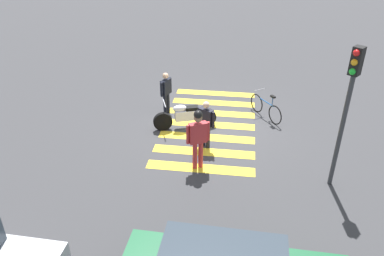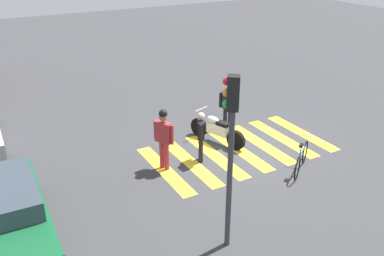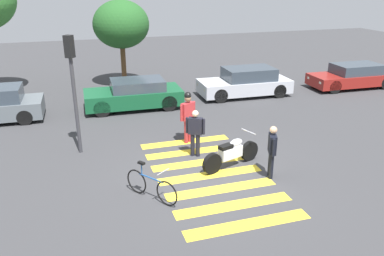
{
  "view_description": "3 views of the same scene",
  "coord_description": "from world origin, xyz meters",
  "px_view_note": "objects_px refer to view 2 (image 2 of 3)",
  "views": [
    {
      "loc": [
        -1.02,
        11.95,
        6.71
      ],
      "look_at": [
        0.4,
        1.61,
        0.74
      ],
      "focal_mm": 35.78,
      "sensor_mm": 36.0,
      "label": 1
    },
    {
      "loc": [
        -9.95,
        7.31,
        6.32
      ],
      "look_at": [
        0.65,
        1.4,
        0.83
      ],
      "focal_mm": 39.41,
      "sensor_mm": 36.0,
      "label": 2
    },
    {
      "loc": [
        -3.71,
        -10.0,
        5.62
      ],
      "look_at": [
        -0.18,
        1.31,
        1.08
      ],
      "focal_mm": 36.73,
      "sensor_mm": 36.0,
      "label": 3
    }
  ],
  "objects_px": {
    "officer_on_foot": "(201,134)",
    "officer_by_motorcycle": "(228,104)",
    "police_motorcycle": "(217,130)",
    "leaning_bicycle": "(301,159)",
    "car_green_compact": "(3,215)",
    "pedestrian_bystander": "(164,135)",
    "traffic_light_pole": "(231,137)"
  },
  "relations": [
    {
      "from": "police_motorcycle",
      "to": "officer_by_motorcycle",
      "type": "relative_size",
      "value": 1.32
    },
    {
      "from": "car_green_compact",
      "to": "traffic_light_pole",
      "type": "xyz_separation_m",
      "value": [
        -2.6,
        -4.3,
        2.03
      ]
    },
    {
      "from": "pedestrian_bystander",
      "to": "officer_on_foot",
      "type": "bearing_deg",
      "value": -95.03
    },
    {
      "from": "leaning_bicycle",
      "to": "police_motorcycle",
      "type": "bearing_deg",
      "value": 22.33
    },
    {
      "from": "leaning_bicycle",
      "to": "pedestrian_bystander",
      "type": "relative_size",
      "value": 0.78
    },
    {
      "from": "police_motorcycle",
      "to": "traffic_light_pole",
      "type": "xyz_separation_m",
      "value": [
        -4.5,
        2.59,
        2.21
      ]
    },
    {
      "from": "pedestrian_bystander",
      "to": "police_motorcycle",
      "type": "bearing_deg",
      "value": -72.48
    },
    {
      "from": "leaning_bicycle",
      "to": "officer_by_motorcycle",
      "type": "xyz_separation_m",
      "value": [
        3.67,
        0.17,
        0.53
      ]
    },
    {
      "from": "leaning_bicycle",
      "to": "traffic_light_pole",
      "type": "relative_size",
      "value": 0.37
    },
    {
      "from": "traffic_light_pole",
      "to": "leaning_bicycle",
      "type": "bearing_deg",
      "value": -65.71
    },
    {
      "from": "leaning_bicycle",
      "to": "car_green_compact",
      "type": "relative_size",
      "value": 0.34
    },
    {
      "from": "officer_on_foot",
      "to": "car_green_compact",
      "type": "relative_size",
      "value": 0.37
    },
    {
      "from": "leaning_bicycle",
      "to": "officer_on_foot",
      "type": "bearing_deg",
      "value": 49.01
    },
    {
      "from": "police_motorcycle",
      "to": "car_green_compact",
      "type": "height_order",
      "value": "car_green_compact"
    },
    {
      "from": "leaning_bicycle",
      "to": "pedestrian_bystander",
      "type": "xyz_separation_m",
      "value": [
        2.08,
        3.47,
        0.73
      ]
    },
    {
      "from": "police_motorcycle",
      "to": "officer_by_motorcycle",
      "type": "distance_m",
      "value": 1.39
    },
    {
      "from": "officer_by_motorcycle",
      "to": "traffic_light_pole",
      "type": "bearing_deg",
      "value": 146.28
    },
    {
      "from": "pedestrian_bystander",
      "to": "car_green_compact",
      "type": "relative_size",
      "value": 0.43
    },
    {
      "from": "traffic_light_pole",
      "to": "car_green_compact",
      "type": "bearing_deg",
      "value": 58.82
    },
    {
      "from": "car_green_compact",
      "to": "officer_by_motorcycle",
      "type": "bearing_deg",
      "value": -70.7
    },
    {
      "from": "officer_on_foot",
      "to": "officer_by_motorcycle",
      "type": "height_order",
      "value": "officer_by_motorcycle"
    },
    {
      "from": "officer_on_foot",
      "to": "pedestrian_bystander",
      "type": "relative_size",
      "value": 0.85
    },
    {
      "from": "car_green_compact",
      "to": "leaning_bicycle",
      "type": "bearing_deg",
      "value": -96.47
    },
    {
      "from": "pedestrian_bystander",
      "to": "traffic_light_pole",
      "type": "distance_m",
      "value": 4.09
    },
    {
      "from": "police_motorcycle",
      "to": "officer_on_foot",
      "type": "height_order",
      "value": "officer_on_foot"
    },
    {
      "from": "police_motorcycle",
      "to": "pedestrian_bystander",
      "type": "xyz_separation_m",
      "value": [
        -0.73,
        2.31,
        0.65
      ]
    },
    {
      "from": "leaning_bicycle",
      "to": "officer_by_motorcycle",
      "type": "height_order",
      "value": "officer_by_motorcycle"
    },
    {
      "from": "police_motorcycle",
      "to": "officer_on_foot",
      "type": "relative_size",
      "value": 1.34
    },
    {
      "from": "officer_by_motorcycle",
      "to": "car_green_compact",
      "type": "relative_size",
      "value": 0.37
    },
    {
      "from": "officer_on_foot",
      "to": "car_green_compact",
      "type": "height_order",
      "value": "officer_on_foot"
    },
    {
      "from": "car_green_compact",
      "to": "traffic_light_pole",
      "type": "bearing_deg",
      "value": -121.18
    },
    {
      "from": "leaning_bicycle",
      "to": "car_green_compact",
      "type": "distance_m",
      "value": 8.1
    }
  ]
}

